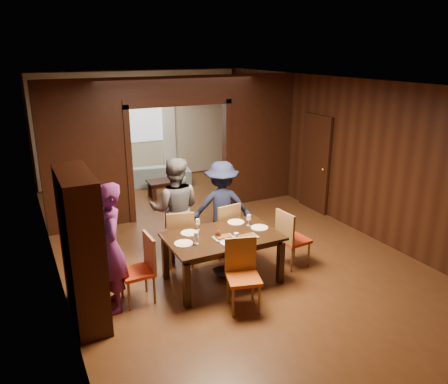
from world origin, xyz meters
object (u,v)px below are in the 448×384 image
coffee_table (165,188)px  hutch (82,248)px  chair_far_l (180,237)px  person_grey (175,210)px  chair_near (244,276)px  chair_far_r (223,229)px  person_purple (110,248)px  chair_right (294,238)px  person_navy (222,206)px  sofa (154,174)px  dining_table (222,258)px  chair_left (137,270)px

coffee_table → hutch: size_ratio=0.40×
coffee_table → chair_far_l: size_ratio=0.82×
person_grey → chair_near: 1.90m
chair_far_r → person_purple: bearing=14.6°
chair_right → coffee_table: bearing=4.3°
coffee_table → hutch: (-2.56, -4.31, 0.80)m
person_grey → chair_far_r: 0.89m
coffee_table → chair_right: (0.73, -4.33, 0.28)m
person_grey → chair_near: person_grey is taller
person_grey → chair_far_r: bearing=-173.3°
person_navy → chair_far_r: 0.41m
person_navy → chair_right: (0.77, -1.10, -0.32)m
coffee_table → chair_right: chair_right is taller
sofa → hutch: 6.00m
chair_far_l → chair_near: bearing=115.3°
dining_table → person_grey: bearing=109.3°
chair_left → hutch: (-0.70, -0.07, 0.52)m
sofa → chair_right: size_ratio=1.94×
sofa → coffee_table: (-0.06, -1.04, -0.08)m
chair_far_r → hutch: bearing=12.7°
sofa → chair_far_r: size_ratio=1.94×
person_navy → hutch: 2.75m
person_purple → coffee_table: (2.21, 4.26, -0.70)m
person_grey → chair_far_r: size_ratio=1.82×
person_navy → chair_far_l: person_navy is taller
person_navy → chair_near: person_navy is taller
dining_table → chair_right: size_ratio=1.73×
chair_near → sofa: bearing=99.6°
sofa → chair_far_l: (-0.98, -4.49, 0.21)m
chair_left → chair_right: size_ratio=1.00×
chair_far_r → chair_near: bearing=66.9°
person_navy → person_purple: bearing=46.7°
sofa → chair_near: chair_near is taller
person_navy → hutch: size_ratio=0.80×
chair_far_r → chair_far_l: bearing=-7.9°
sofa → chair_left: bearing=79.9°
person_purple → sofa: bearing=159.1°
dining_table → chair_near: 0.81m
chair_right → chair_far_r: size_ratio=1.00×
person_purple → chair_right: bearing=91.1°
person_purple → dining_table: person_purple is taller
person_navy → person_grey: bearing=21.1°
dining_table → chair_right: 1.27m
chair_left → hutch: size_ratio=0.48×
sofa → chair_right: 5.41m
coffee_table → chair_near: 5.11m
sofa → chair_left: chair_left is taller
hutch → chair_near: bearing=-21.0°
chair_right → chair_far_r: bearing=40.1°
chair_right → chair_far_l: bearing=56.7°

